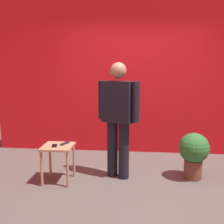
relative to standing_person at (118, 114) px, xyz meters
name	(u,v)px	position (x,y,z in m)	size (l,w,h in m)	color
ground_plane	(131,189)	(0.21, -0.40, -0.95)	(12.00, 12.00, 0.00)	#59544F
back_wall_red	(134,75)	(0.21, 1.28, 0.53)	(5.39, 0.12, 2.95)	red
standing_person	(118,114)	(0.00, 0.00, 0.00)	(0.65, 0.40, 1.70)	black
side_table	(58,152)	(-0.84, -0.25, -0.52)	(0.43, 0.43, 0.53)	tan
cell_phone	(54,146)	(-0.88, -0.27, -0.41)	(0.07, 0.14, 0.01)	black
tv_remote	(65,143)	(-0.76, -0.17, -0.41)	(0.04, 0.17, 0.02)	black
potted_plant	(194,152)	(1.11, 0.04, -0.54)	(0.44, 0.44, 0.69)	brown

